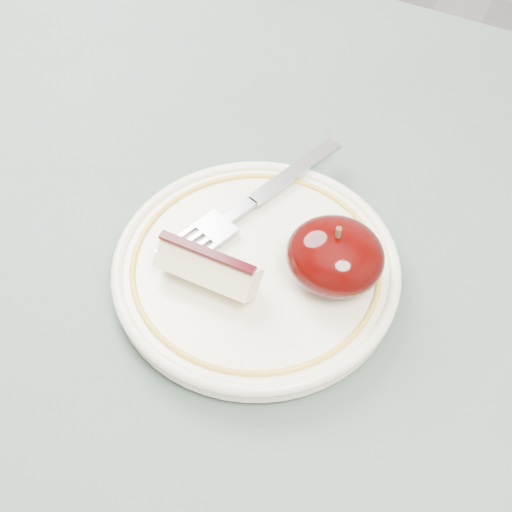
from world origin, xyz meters
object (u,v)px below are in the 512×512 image
at_px(apple_half, 335,256).
at_px(fork, 252,203).
at_px(table, 130,369).
at_px(plate, 256,268).

height_order(apple_half, fork, apple_half).
height_order(table, plate, plate).
xyz_separation_m(table, fork, (0.05, 0.11, 0.11)).
bearing_deg(plate, apple_half, 17.60).
bearing_deg(apple_half, fork, 158.76).
distance_m(table, fork, 0.17).
distance_m(plate, apple_half, 0.06).
distance_m(table, apple_half, 0.20).
relative_size(plate, apple_half, 3.02).
xyz_separation_m(table, apple_half, (0.13, 0.08, 0.13)).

